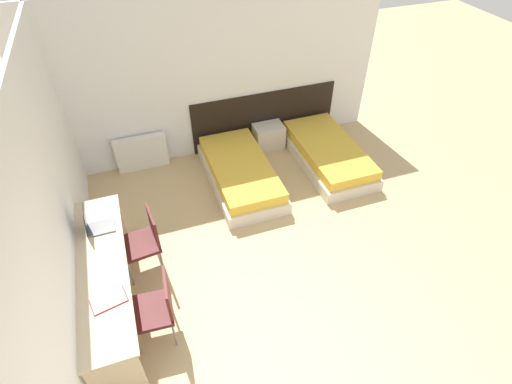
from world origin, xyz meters
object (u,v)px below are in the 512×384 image
nightstand (269,136)px  bed_near_door (328,154)px  bed_near_window (240,173)px  laptop (96,225)px  chair_near_laptop (144,240)px  chair_near_notebook (156,307)px

nightstand → bed_near_door: bearing=-45.4°
bed_near_window → bed_near_door: bearing=0.0°
nightstand → laptop: laptop is taller
bed_near_window → chair_near_laptop: chair_near_laptop is taller
bed_near_door → laptop: 3.86m
chair_near_notebook → bed_near_door: bearing=39.5°
chair_near_laptop → laptop: size_ratio=2.77×
chair_near_laptop → laptop: bearing=164.3°
bed_near_window → chair_near_laptop: 2.05m
chair_near_notebook → chair_near_laptop: bearing=94.6°
chair_near_notebook → laptop: (-0.47, 1.06, 0.34)m
bed_near_door → laptop: bearing=-162.5°
laptop → chair_near_notebook: bearing=-66.6°
bed_near_door → chair_near_notebook: bearing=-145.1°
bed_near_window → bed_near_door: 1.54m
bed_near_door → laptop: size_ratio=5.97×
nightstand → chair_near_notebook: size_ratio=0.57×
chair_near_notebook → laptop: bearing=118.5°
bed_near_window → laptop: 2.47m
bed_near_door → chair_near_notebook: chair_near_notebook is taller
chair_near_laptop → chair_near_notebook: same height
bed_near_window → chair_near_laptop: size_ratio=2.15×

